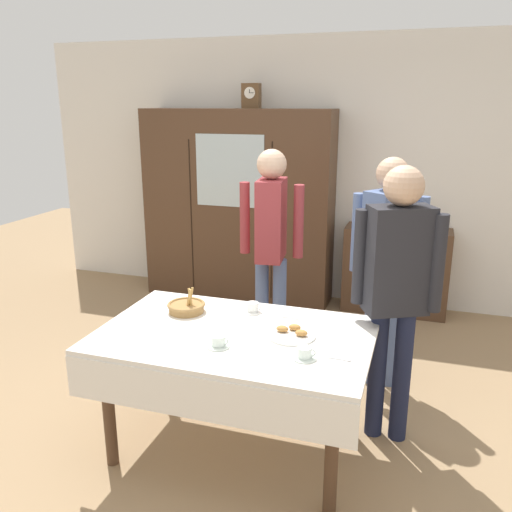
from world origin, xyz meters
The scene contains 17 objects.
ground_plane centered at (0.00, 0.00, 0.00)m, with size 12.00×12.00×0.00m, color #997A56.
back_wall centered at (0.00, 2.65, 1.35)m, with size 6.40×0.10×2.70m, color silver.
dining_table centered at (0.00, -0.23, 0.67)m, with size 1.57×1.00×0.78m.
wall_cabinet centered at (-0.90, 2.35, 1.00)m, with size 1.99×0.46×1.99m.
mantel_clock centered at (-0.75, 2.35, 2.11)m, with size 0.18×0.11×0.24m.
bookshelf_low centered at (0.76, 2.41, 0.43)m, with size 1.02×0.35×0.87m.
book_stack centered at (0.76, 2.41, 0.92)m, with size 0.18×0.22×0.11m.
tea_cup_far_right centered at (0.46, -0.39, 0.80)m, with size 0.13×0.13×0.06m.
tea_cup_center centered at (-0.02, -0.40, 0.80)m, with size 0.13×0.13×0.06m.
tea_cup_far_left centered at (0.00, 0.13, 0.80)m, with size 0.13×0.13×0.06m.
bread_basket centered at (-0.40, 0.00, 0.81)m, with size 0.24×0.24×0.16m.
pastry_plate centered at (0.32, -0.14, 0.79)m, with size 0.28×0.28×0.05m.
spoon_far_left centered at (0.65, -0.35, 0.78)m, with size 0.12×0.02×0.01m.
spoon_mid_right centered at (0.27, 0.10, 0.78)m, with size 0.12×0.02×0.01m.
person_near_right_end centered at (-0.16, 1.07, 1.05)m, with size 0.52×0.38×1.72m.
person_by_cabinet centered at (0.76, 0.89, 1.04)m, with size 0.52×0.41×1.70m.
person_behind_table_right centered at (0.86, 0.22, 1.05)m, with size 0.52×0.34×1.72m.
Camera 1 is at (0.99, -2.85, 2.06)m, focal length 37.29 mm.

